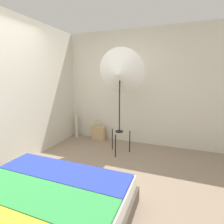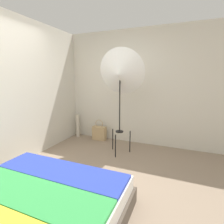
% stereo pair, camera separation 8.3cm
% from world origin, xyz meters
% --- Properties ---
extents(ground_plane, '(14.00, 14.00, 0.00)m').
position_xyz_m(ground_plane, '(0.00, 0.00, 0.00)').
color(ground_plane, gray).
extents(wall_back, '(8.00, 0.05, 2.60)m').
position_xyz_m(wall_back, '(0.00, 2.31, 1.30)').
color(wall_back, beige).
rests_on(wall_back, ground_plane).
extents(wall_side_left, '(0.05, 8.00, 2.60)m').
position_xyz_m(wall_side_left, '(-1.36, 1.00, 1.30)').
color(wall_side_left, beige).
rests_on(wall_side_left, ground_plane).
extents(photo_umbrella, '(0.93, 0.47, 2.10)m').
position_xyz_m(photo_umbrella, '(0.19, 1.57, 1.62)').
color(photo_umbrella, black).
rests_on(photo_umbrella, ground_plane).
extents(tote_bag, '(0.34, 0.14, 0.52)m').
position_xyz_m(tote_bag, '(-0.54, 2.11, 0.18)').
color(tote_bag, tan).
rests_on(tote_bag, ground_plane).
extents(paper_roll, '(0.09, 0.09, 0.59)m').
position_xyz_m(paper_roll, '(-1.18, 2.12, 0.30)').
color(paper_roll, beige).
rests_on(paper_roll, ground_plane).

